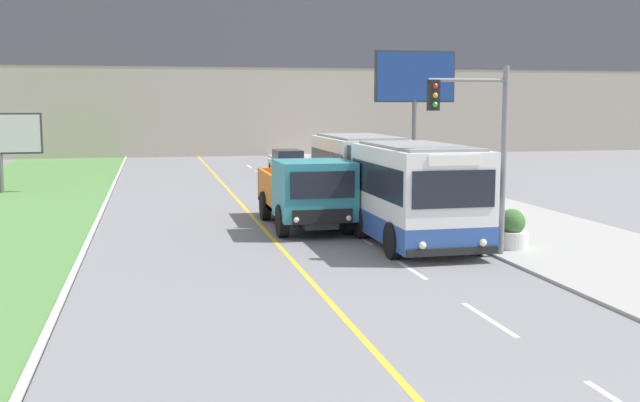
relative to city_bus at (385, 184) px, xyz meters
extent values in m
cube|color=silver|center=(-1.21, -10.56, -1.53)|extent=(0.12, 2.40, 0.01)
cube|color=silver|center=(-1.21, -5.96, -1.53)|extent=(0.12, 2.40, 0.01)
cube|color=silver|center=(-1.21, -1.36, -1.53)|extent=(0.12, 2.40, 0.01)
cube|color=silver|center=(-1.21, 3.24, -1.53)|extent=(0.12, 2.40, 0.01)
cube|color=silver|center=(-1.21, 7.84, -1.53)|extent=(0.12, 2.40, 0.01)
cube|color=silver|center=(-1.21, 12.44, -1.53)|extent=(0.12, 2.40, 0.01)
cube|color=silver|center=(-1.21, 17.04, -1.53)|extent=(0.12, 2.40, 0.01)
cube|color=silver|center=(-1.21, 21.64, -1.53)|extent=(0.12, 2.40, 0.01)
cube|color=silver|center=(-1.21, 26.24, -1.53)|extent=(0.12, 2.40, 0.01)
cube|color=#A89E8E|center=(-3.96, 40.40, 8.58)|extent=(80.00, 8.00, 20.22)
cube|color=#4C4C56|center=(-3.96, 36.38, 9.08)|extent=(80.00, 0.04, 7.08)
cube|color=white|center=(0.00, -3.12, 0.07)|extent=(2.59, 5.38, 2.66)
cube|color=#2D519E|center=(0.00, -3.12, -0.91)|extent=(2.61, 5.40, 0.70)
cube|color=black|center=(0.00, -3.12, 0.47)|extent=(2.61, 4.95, 0.93)
cube|color=gray|center=(0.00, -3.12, 1.44)|extent=(2.20, 4.84, 0.08)
cube|color=white|center=(0.00, 3.16, 0.07)|extent=(2.59, 5.38, 2.66)
cube|color=#2D519E|center=(0.00, 3.16, -0.91)|extent=(2.61, 5.40, 0.70)
cube|color=black|center=(0.00, 3.16, 0.47)|extent=(2.61, 4.95, 0.93)
cube|color=gray|center=(0.00, 3.16, 1.44)|extent=(2.20, 4.84, 0.08)
cube|color=#474747|center=(0.00, 0.02, 0.07)|extent=(2.38, 0.90, 2.45)
cube|color=black|center=(0.00, -5.83, 0.47)|extent=(2.28, 0.04, 0.98)
cube|color=black|center=(0.00, -5.84, -1.16)|extent=(2.53, 0.06, 0.20)
sphere|color=#F4EAB2|center=(-0.84, -5.85, -0.96)|extent=(0.20, 0.20, 0.20)
sphere|color=#F4EAB2|center=(0.84, -5.85, -0.96)|extent=(0.20, 0.20, 0.20)
cube|color=white|center=(0.00, -5.83, 1.22)|extent=(1.42, 0.04, 0.28)
cylinder|color=black|center=(-1.23, -4.63, -1.03)|extent=(0.28, 1.00, 1.00)
cylinder|color=black|center=(1.23, -4.63, -1.03)|extent=(0.28, 1.00, 1.00)
cylinder|color=black|center=(-1.23, -1.40, -1.03)|extent=(0.28, 1.00, 1.00)
cylinder|color=black|center=(1.23, -1.40, -1.03)|extent=(0.28, 1.00, 1.00)
cylinder|color=black|center=(-1.23, 3.70, -1.03)|extent=(0.28, 1.00, 1.00)
cylinder|color=black|center=(1.23, 3.70, -1.03)|extent=(0.28, 1.00, 1.00)
cube|color=black|center=(-2.53, 1.41, -1.09)|extent=(1.06, 6.19, 0.20)
cube|color=teal|center=(-2.53, -0.48, -0.07)|extent=(2.35, 2.42, 1.84)
cube|color=black|center=(-2.53, -1.71, 0.21)|extent=(2.00, 0.04, 0.83)
cube|color=black|center=(-2.53, -1.72, -0.77)|extent=(1.88, 0.06, 0.44)
sphere|color=silver|center=(-3.35, -1.73, -0.84)|extent=(0.18, 0.18, 0.18)
sphere|color=silver|center=(-1.71, -1.73, -0.84)|extent=(0.18, 0.18, 0.18)
cube|color=orange|center=(-2.53, 2.74, -0.93)|extent=(2.24, 3.51, 0.12)
cube|color=orange|center=(-3.59, 2.74, -0.38)|extent=(0.12, 3.51, 1.22)
cube|color=orange|center=(-1.47, 2.74, -0.38)|extent=(0.12, 3.51, 1.22)
cube|color=orange|center=(-2.53, 1.05, -0.38)|extent=(2.24, 0.12, 1.22)
cube|color=orange|center=(-2.53, 4.44, -0.38)|extent=(2.24, 0.12, 1.22)
cube|color=orange|center=(-2.53, 1.05, 0.35)|extent=(2.24, 0.12, 0.24)
cylinder|color=black|center=(-3.61, -0.72, -1.01)|extent=(0.30, 1.04, 1.04)
cylinder|color=black|center=(-1.45, -0.72, -1.01)|extent=(0.30, 1.04, 1.04)
cylinder|color=black|center=(-3.61, 2.92, -1.01)|extent=(0.30, 1.04, 1.04)
cylinder|color=black|center=(-1.45, 2.92, -1.01)|extent=(0.30, 1.04, 1.04)
cube|color=silver|center=(0.36, 20.19, -1.04)|extent=(1.80, 4.30, 0.61)
cube|color=black|center=(0.36, 20.30, -0.41)|extent=(1.53, 2.36, 0.65)
cylinder|color=black|center=(-0.45, 18.90, -1.22)|extent=(0.18, 0.62, 0.62)
cylinder|color=black|center=(1.17, 18.90, -1.22)|extent=(0.18, 0.62, 0.62)
cylinder|color=black|center=(-0.45, 21.48, -1.22)|extent=(0.18, 0.62, 0.62)
cylinder|color=black|center=(1.17, 21.48, -1.22)|extent=(0.18, 0.62, 0.62)
cylinder|color=slate|center=(1.76, -5.02, 1.07)|extent=(0.16, 0.16, 5.21)
cylinder|color=slate|center=(0.66, -5.02, 3.28)|extent=(2.20, 0.10, 0.10)
cube|color=black|center=(-0.30, -5.02, 2.88)|extent=(0.28, 0.24, 0.80)
sphere|color=red|center=(-0.30, -5.15, 3.12)|extent=(0.14, 0.14, 0.14)
sphere|color=orange|center=(-0.30, -5.15, 2.88)|extent=(0.14, 0.14, 0.14)
sphere|color=green|center=(-0.30, -5.15, 2.64)|extent=(0.14, 0.14, 0.14)
cylinder|color=#59595B|center=(5.91, 13.64, 0.64)|extent=(0.24, 0.24, 4.34)
cube|color=#333333|center=(5.91, 13.64, 4.06)|extent=(4.35, 0.20, 2.66)
cube|color=navy|center=(5.91, 13.53, 4.06)|extent=(4.19, 0.02, 2.50)
cylinder|color=#59595B|center=(-14.52, 13.69, -0.57)|extent=(0.24, 0.24, 1.93)
cylinder|color=silver|center=(2.43, -4.33, -1.21)|extent=(0.95, 0.95, 0.49)
sphere|color=#3D6B33|center=(2.43, -4.33, -0.70)|extent=(0.76, 0.76, 0.76)
cylinder|color=silver|center=(2.23, 0.33, -1.19)|extent=(0.99, 0.99, 0.53)
sphere|color=#3D6B33|center=(2.23, 0.33, -0.65)|extent=(0.79, 0.79, 0.79)
cylinder|color=silver|center=(2.40, 4.98, -1.21)|extent=(0.95, 0.95, 0.48)
sphere|color=#3D6B33|center=(2.40, 4.98, -0.71)|extent=(0.76, 0.76, 0.76)
cylinder|color=silver|center=(2.26, 9.63, -1.20)|extent=(1.02, 1.02, 0.51)
sphere|color=#3D6B33|center=(2.26, 9.63, -0.67)|extent=(0.81, 0.81, 0.81)
camera|label=1|loc=(-7.57, -23.72, 2.67)|focal=42.00mm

